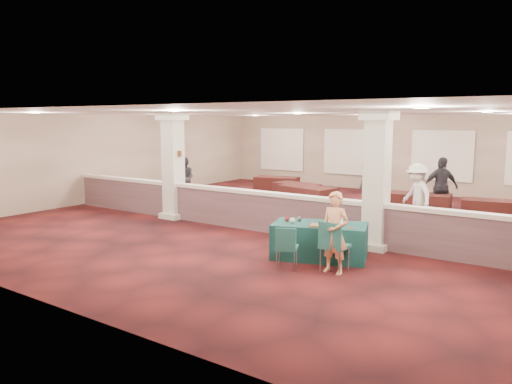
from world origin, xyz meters
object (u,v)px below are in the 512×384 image
Objects in this scene: far_table_front_center at (307,198)px; attendee_c at (441,187)px; far_table_front_right at (419,205)px; attendee_b at (417,195)px; conf_chair_side at (286,244)px; far_table_back_center at (297,193)px; far_table_back_right at (491,211)px; attendee_d at (368,171)px; far_table_front_left at (224,200)px; far_table_back_left at (277,185)px; woman at (335,233)px; conf_chair_main at (333,242)px; attendee_a at (185,178)px; near_table at (319,241)px.

far_table_front_center is 1.03× the size of attendee_c.
far_table_front_right is 1.01× the size of attendee_b.
attendee_b is at bearing 58.29° from conf_chair_side.
far_table_front_right is 1.06× the size of far_table_back_center.
far_table_front_center is 1.13× the size of far_table_back_center.
attendee_d is at bearing 146.48° from far_table_back_right.
far_table_front_left is at bearing -131.02° from attendee_b.
far_table_front_right reaches higher than far_table_back_right.
far_table_back_center is 3.92m from attendee_d.
far_table_front_right is 1.05× the size of far_table_back_left.
far_table_back_center is at bearing 140.85° from attendee_c.
far_table_front_center is at bearing 126.74° from woman.
far_table_back_left is 2.08m from far_table_back_center.
conf_chair_main reaches higher than far_table_front_left.
attendee_c reaches higher than woman.
far_table_front_right is 1.15× the size of attendee_a.
near_table is 9.45m from attendee_a.
conf_chair_side is at bearing -155.87° from woman.
conf_chair_side is 0.53× the size of far_table_front_left.
woman is 8.68m from far_table_back_center.
attendee_c is (6.79, -1.17, 0.58)m from far_table_back_left.
near_table is 1.18× the size of far_table_back_center.
attendee_c is at bearing 16.90° from far_table_front_center.
attendee_c reaches higher than far_table_back_right.
attendee_c reaches higher than far_table_front_left.
far_table_back_center is at bearing 128.47° from woman.
attendee_a is at bearing 149.50° from conf_chair_main.
attendee_c is (-1.46, -0.07, 0.61)m from far_table_back_right.
far_table_front_center is 5.11m from attendee_a.
attendee_b is (0.68, 4.59, 0.51)m from near_table.
conf_chair_side reaches higher than near_table.
attendee_a is (-8.91, 5.32, 0.19)m from conf_chair_main.
conf_chair_side is 1.01m from woman.
far_table_back_center is (-4.92, 7.04, -0.26)m from conf_chair_main.
near_table is at bearing -137.63° from attendee_c.
attendee_b is (-0.05, 5.37, 0.08)m from woman.
attendee_c is at bearing 88.78° from conf_chair_main.
attendee_a is (-3.99, -1.72, 0.45)m from far_table_back_center.
far_table_front_left is 6.34m from far_table_front_right.
far_table_front_right is 1.02× the size of attendee_d.
far_table_front_center is at bearing -166.62° from far_table_front_right.
attendee_c is at bearing 123.12° from attendee_b.
far_table_back_left is at bearing 100.30° from conf_chair_side.
attendee_b reaches higher than far_table_back_center.
conf_chair_main is 0.57× the size of attendee_d.
conf_chair_main is at bearing -65.61° from near_table.
far_table_front_right is at bearing -13.95° from far_table_back_left.
far_table_back_center is 4.37m from attendee_a.
near_table is 9.61m from far_table_back_left.
far_table_back_center is 1.08× the size of attendee_a.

